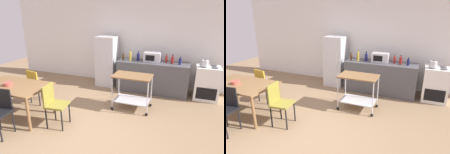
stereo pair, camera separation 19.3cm
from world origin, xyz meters
TOP-DOWN VIEW (x-y plane):
  - ground_plane at (0.00, 0.00)m, footprint 12.00×12.00m
  - back_wall at (0.00, 3.20)m, footprint 8.40×0.12m
  - kitchen_counter at (0.90, 2.60)m, footprint 2.00×0.64m
  - dining_table at (-1.68, 0.08)m, footprint 1.50×0.90m
  - chair_mustard at (-1.70, 0.79)m, footprint 0.47×0.47m
  - chair_black at (-1.42, -0.56)m, footprint 0.44×0.44m
  - chair_olive at (-0.64, 0.06)m, footprint 0.45×0.45m
  - stove_oven at (2.35, 2.62)m, footprint 0.60×0.61m
  - refrigerator at (-0.55, 2.70)m, footprint 0.60×0.63m
  - kitchen_cart at (0.64, 1.35)m, footprint 0.91×0.57m
  - bottle_vinegar at (0.03, 2.54)m, footprint 0.06×0.06m
  - bottle_wine at (0.25, 2.52)m, footprint 0.07×0.07m
  - bottle_hot_sauce at (0.46, 2.63)m, footprint 0.08×0.08m
  - microwave at (0.86, 2.67)m, footprint 0.46×0.35m
  - bottle_soda at (1.26, 2.64)m, footprint 0.06×0.06m
  - bottle_soy_sauce at (1.42, 2.62)m, footprint 0.08×0.08m
  - bottle_olive_oil at (1.63, 2.57)m, footprint 0.07×0.07m
  - fruit_bowl at (-1.76, 0.01)m, footprint 0.19×0.19m
  - kettle at (2.23, 2.52)m, footprint 0.24×0.17m

SIDE VIEW (x-z plane):
  - ground_plane at x=0.00m, z-range 0.00..0.00m
  - kitchen_counter at x=0.90m, z-range 0.00..0.90m
  - stove_oven at x=2.35m, z-range -0.01..0.91m
  - chair_mustard at x=-1.70m, z-range 0.07..0.96m
  - chair_black at x=-1.42m, z-range 0.07..0.96m
  - chair_olive at x=-0.64m, z-range 0.07..0.96m
  - kitchen_cart at x=0.64m, z-range 0.15..1.00m
  - dining_table at x=-1.68m, z-range 0.30..1.05m
  - refrigerator at x=-0.55m, z-range 0.00..1.55m
  - fruit_bowl at x=-1.76m, z-range 0.75..0.82m
  - bottle_olive_oil at x=1.63m, z-range 0.88..1.09m
  - bottle_vinegar at x=0.03m, z-range 0.88..1.11m
  - bottle_soy_sauce at x=1.42m, z-range 0.88..1.12m
  - bottle_soda at x=1.26m, z-range 0.88..1.12m
  - kettle at x=2.23m, z-range 0.91..1.10m
  - bottle_hot_sauce at x=0.46m, z-range 0.87..1.15m
  - microwave at x=0.86m, z-range 0.90..1.16m
  - bottle_wine at x=0.25m, z-range 0.87..1.19m
  - back_wall at x=0.00m, z-range 0.00..2.90m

